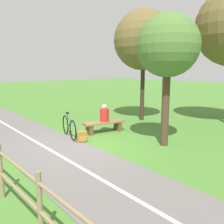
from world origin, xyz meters
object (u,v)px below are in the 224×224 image
(bicycle, at_px, (69,127))
(tree_far_right, at_px, (144,41))
(bench, at_px, (104,125))
(tree_near_bench, at_px, (168,47))
(backpack, at_px, (82,137))
(person_seated, at_px, (104,114))

(bicycle, distance_m, tree_far_right, 5.62)
(bench, bearing_deg, tree_near_bench, 111.89)
(tree_near_bench, bearing_deg, backpack, -49.10)
(backpack, relative_size, tree_near_bench, 0.10)
(bench, bearing_deg, person_seated, -180.00)
(bicycle, bearing_deg, tree_near_bench, 47.86)
(bicycle, relative_size, tree_far_right, 0.32)
(bench, bearing_deg, backpack, 30.72)
(tree_near_bench, xyz_separation_m, tree_far_right, (-2.54, -3.23, 0.63))
(backpack, bearing_deg, tree_far_right, -166.21)
(bench, distance_m, backpack, 1.50)
(bench, height_order, bicycle, bicycle)
(bench, relative_size, tree_far_right, 0.34)
(bench, xyz_separation_m, tree_near_bench, (-0.44, 2.62, 2.92))
(person_seated, height_order, bicycle, person_seated)
(backpack, bearing_deg, bicycle, -89.92)
(bench, distance_m, tree_near_bench, 3.95)
(bench, bearing_deg, tree_far_right, -156.18)
(person_seated, relative_size, bicycle, 0.42)
(bicycle, relative_size, tree_near_bench, 0.39)
(bench, bearing_deg, bicycle, -1.70)
(backpack, bearing_deg, tree_near_bench, 130.90)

